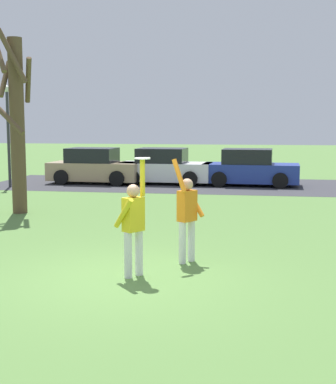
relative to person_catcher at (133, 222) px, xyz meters
The scene contains 10 objects.
ground_plane 1.01m from the person_catcher, 129.69° to the right, with size 120.00×120.00×0.00m, color #567F3D.
person_catcher is the anchor object (origin of this frame).
person_defender 1.40m from the person_catcher, 54.95° to the left, with size 0.63×0.66×2.04m.
frisbee_disc 1.13m from the person_catcher, 54.95° to the left, with size 0.28×0.28×0.02m, color white.
parked_car_tan 15.43m from the person_catcher, 109.35° to the left, with size 4.17×2.17×1.59m.
parked_car_white 15.00m from the person_catcher, 97.58° to the left, with size 4.17×2.17×1.59m.
parked_car_blue 14.90m from the person_catcher, 83.07° to the left, with size 4.17×2.17×1.59m.
parking_strip 14.74m from the person_catcher, 96.55° to the left, with size 15.84×6.40×0.01m, color #38383D.
bare_tree_tall 8.16m from the person_catcher, 128.75° to the left, with size 1.68×1.63×5.62m.
lamppost_by_lot 15.17m from the person_catcher, 123.27° to the left, with size 0.28×0.28×4.26m.
Camera 1 is at (2.29, -9.15, 2.72)m, focal length 51.57 mm.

